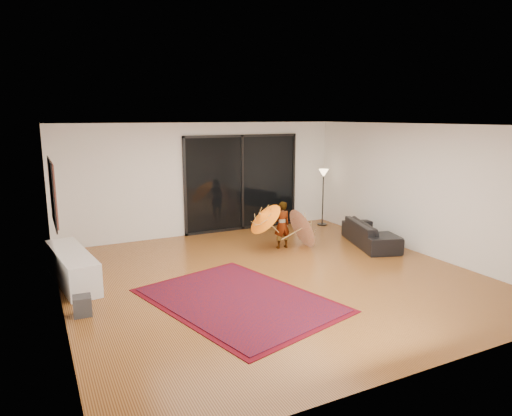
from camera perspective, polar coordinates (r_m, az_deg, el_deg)
floor at (r=8.33m, az=2.07°, el=-8.57°), size 7.00×7.00×0.00m
ceiling at (r=7.83m, az=2.21°, el=10.33°), size 7.00×7.00×0.00m
wall_back at (r=11.13m, az=-6.53°, el=3.62°), size 7.00×0.00×7.00m
wall_front at (r=5.27m, az=20.78°, el=-5.88°), size 7.00×0.00×7.00m
wall_left at (r=7.04m, az=-23.76°, el=-1.85°), size 0.00×7.00×7.00m
wall_right at (r=10.11m, az=19.86°, el=2.22°), size 0.00×7.00×7.00m
sliding_door at (r=11.50m, az=-1.76°, el=3.18°), size 3.06×0.07×2.40m
painting at (r=7.97m, az=-24.07°, el=1.78°), size 0.04×1.28×1.08m
media_console at (r=8.60m, az=-22.00°, el=-6.83°), size 0.75×2.05×0.56m
speaker at (r=7.22m, az=-20.88°, el=-11.34°), size 0.27×0.27×0.29m
persian_rug at (r=7.31m, az=-2.19°, el=-11.43°), size 2.91×3.53×0.02m
sofa at (r=10.54m, az=14.12°, el=-3.11°), size 1.25×1.97×0.54m
ottoman at (r=10.11m, az=15.43°, el=-4.29°), size 0.77×0.77×0.36m
floor_lamp at (r=12.08m, az=8.42°, el=3.34°), size 0.26×0.26×1.49m
child at (r=9.96m, az=3.25°, el=-2.12°), size 0.38×0.25×1.04m
parasol_orange at (r=9.62m, az=0.56°, el=-1.28°), size 0.68×0.79×0.86m
parasol_white at (r=10.15m, az=6.61°, el=-2.01°), size 0.52×0.91×0.94m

